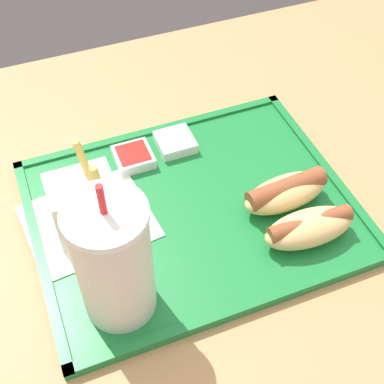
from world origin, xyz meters
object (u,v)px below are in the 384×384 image
hot_dog_near (286,192)px  soda_cup (114,262)px  sauce_cup_ketchup (133,157)px  sauce_cup_mayo (175,142)px  hot_dog_far (309,227)px  fries_carton (85,204)px

hot_dog_near → soda_cup: bearing=14.9°
hot_dog_near → sauce_cup_ketchup: bearing=-42.2°
soda_cup → sauce_cup_mayo: 0.27m
hot_dog_near → sauce_cup_mayo: 0.18m
hot_dog_far → fries_carton: bearing=-25.8°
sauce_cup_ketchup → fries_carton: bearing=45.3°
sauce_cup_ketchup → hot_dog_near: bearing=137.8°
hot_dog_near → fries_carton: (0.24, -0.06, 0.02)m
soda_cup → fries_carton: (0.01, -0.12, -0.04)m
fries_carton → sauce_cup_mayo: (-0.15, -0.09, -0.03)m
hot_dog_near → sauce_cup_mayo: (0.09, -0.15, -0.01)m
fries_carton → sauce_cup_mayo: bearing=-148.1°
hot_dog_far → hot_dog_near: bearing=-90.0°
sauce_cup_mayo → soda_cup: bearing=56.2°
fries_carton → sauce_cup_ketchup: (-0.09, -0.09, -0.03)m
hot_dog_far → soda_cup: bearing=0.7°
fries_carton → sauce_cup_ketchup: size_ratio=2.53×
hot_dog_near → sauce_cup_ketchup: size_ratio=2.33×
hot_dog_far → sauce_cup_ketchup: 0.26m
fries_carton → soda_cup: bearing=93.0°
sauce_cup_mayo → sauce_cup_ketchup: bearing=6.2°
hot_dog_near → sauce_cup_ketchup: 0.21m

